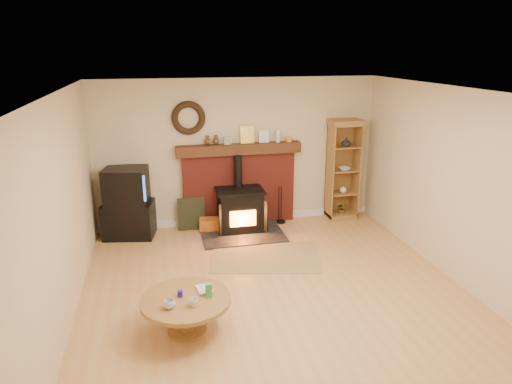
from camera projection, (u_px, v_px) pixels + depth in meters
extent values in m
plane|color=tan|center=(277.00, 296.00, 5.92)|extent=(5.50, 5.50, 0.00)
cube|color=beige|center=(238.00, 153.00, 8.08)|extent=(5.00, 0.02, 2.60)
cube|color=beige|center=(389.00, 335.00, 2.97)|extent=(5.00, 0.02, 2.60)
cube|color=beige|center=(59.00, 217.00, 5.01)|extent=(0.02, 5.50, 2.60)
cube|color=beige|center=(461.00, 188.00, 6.04)|extent=(0.02, 5.50, 2.60)
cube|color=white|center=(280.00, 92.00, 5.13)|extent=(5.00, 5.50, 0.02)
cube|color=white|center=(239.00, 218.00, 8.44)|extent=(5.00, 0.04, 0.12)
torus|color=black|center=(189.00, 118.00, 7.66)|extent=(0.57, 0.11, 0.57)
cube|color=maroon|center=(239.00, 189.00, 8.21)|extent=(2.00, 0.15, 1.30)
cube|color=#3C2113|center=(239.00, 149.00, 7.95)|extent=(2.20, 0.22, 0.18)
cube|color=#999999|center=(228.00, 140.00, 7.87)|extent=(0.13, 0.05, 0.14)
cube|color=gold|center=(247.00, 135.00, 7.94)|extent=(0.24, 0.06, 0.30)
cube|color=white|center=(264.00, 136.00, 8.01)|extent=(0.18, 0.05, 0.22)
cylinder|color=white|center=(278.00, 136.00, 8.05)|extent=(0.08, 0.08, 0.22)
cylinder|color=gold|center=(289.00, 140.00, 8.11)|extent=(0.14, 0.14, 0.07)
cube|color=black|center=(242.00, 234.00, 7.86)|extent=(1.40, 1.00, 0.03)
cube|color=black|center=(240.00, 211.00, 7.93)|extent=(0.74, 0.53, 0.68)
cube|color=black|center=(240.00, 191.00, 7.83)|extent=(0.81, 0.58, 0.04)
cylinder|color=black|center=(238.00, 172.00, 7.87)|extent=(0.14, 0.14, 0.56)
cube|color=orange|center=(243.00, 219.00, 7.70)|extent=(0.44, 0.02, 0.27)
cube|color=black|center=(223.00, 218.00, 7.68)|extent=(0.17, 0.24, 0.55)
cube|color=black|center=(262.00, 215.00, 7.81)|extent=(0.17, 0.24, 0.55)
cube|color=brown|center=(265.00, 256.00, 7.04)|extent=(1.84, 1.46, 0.01)
cube|color=black|center=(129.00, 219.00, 7.73)|extent=(0.91, 0.71, 0.60)
cube|color=black|center=(126.00, 186.00, 7.55)|extent=(0.77, 0.68, 0.60)
cube|color=#1D55AB|center=(128.00, 189.00, 7.28)|extent=(0.53, 0.11, 0.43)
cube|color=brown|center=(340.00, 215.00, 8.65)|extent=(0.54, 0.39, 0.10)
cube|color=brown|center=(339.00, 169.00, 8.57)|extent=(0.54, 0.02, 1.71)
cube|color=brown|center=(330.00, 172.00, 8.34)|extent=(0.02, 0.39, 1.71)
cube|color=brown|center=(356.00, 171.00, 8.45)|extent=(0.02, 0.39, 1.71)
cube|color=brown|center=(346.00, 122.00, 8.12)|extent=(0.60, 0.43, 0.10)
cube|color=brown|center=(342.00, 193.00, 8.52)|extent=(0.50, 0.35, 0.02)
cube|color=brown|center=(343.00, 170.00, 8.39)|extent=(0.50, 0.35, 0.02)
cube|color=brown|center=(344.00, 147.00, 8.25)|extent=(0.50, 0.35, 0.02)
imported|color=white|center=(346.00, 142.00, 8.18)|extent=(0.16, 0.16, 0.17)
imported|color=white|center=(344.00, 169.00, 8.33)|extent=(0.21, 0.21, 0.05)
sphere|color=white|center=(343.00, 190.00, 8.45)|extent=(0.12, 0.12, 0.12)
imported|color=green|center=(342.00, 208.00, 8.56)|extent=(0.18, 0.16, 0.20)
cube|color=gold|center=(210.00, 225.00, 8.00)|extent=(0.39, 0.27, 0.23)
cube|color=black|center=(192.00, 214.00, 8.02)|extent=(0.48, 0.13, 0.57)
cylinder|color=black|center=(281.00, 222.00, 8.39)|extent=(0.16, 0.16, 0.04)
cylinder|color=black|center=(279.00, 205.00, 8.28)|extent=(0.02, 0.02, 0.70)
cylinder|color=black|center=(281.00, 205.00, 8.29)|extent=(0.02, 0.02, 0.70)
cylinder|color=brown|center=(187.00, 330.00, 5.19)|extent=(0.44, 0.44, 0.03)
cylinder|color=brown|center=(187.00, 316.00, 5.13)|extent=(0.16, 0.16, 0.35)
cylinder|color=brown|center=(186.00, 300.00, 5.07)|extent=(1.01, 1.01, 0.05)
imported|color=white|center=(169.00, 304.00, 4.85)|extent=(0.12, 0.12, 0.10)
imported|color=white|center=(194.00, 303.00, 4.88)|extent=(0.10, 0.10, 0.09)
imported|color=#4C331E|center=(197.00, 291.00, 5.19)|extent=(0.17, 0.23, 0.02)
cylinder|color=#1D138C|center=(180.00, 294.00, 5.08)|extent=(0.06, 0.06, 0.07)
cube|color=green|center=(209.00, 290.00, 5.07)|extent=(0.07, 0.07, 0.16)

